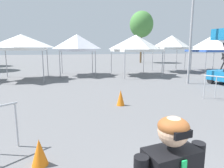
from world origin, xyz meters
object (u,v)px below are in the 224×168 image
canopy_tent_right_of_center (136,43)px  canopy_tent_center (172,42)px  traffic_cone_lot_center (121,98)px  traffic_cone_near_barrier (39,152)px  tree_behind_tents_center (141,24)px  light_pole_near_lift (193,10)px  canopy_tent_far_left (77,43)px  canopy_tent_left_of_center (22,42)px  canopy_tent_behind_right (211,44)px

canopy_tent_right_of_center → canopy_tent_center: bearing=19.7°
canopy_tent_center → traffic_cone_lot_center: size_ratio=5.39×
traffic_cone_near_barrier → tree_behind_tents_center: bearing=63.7°
canopy_tent_right_of_center → tree_behind_tents_center: size_ratio=0.46×
light_pole_near_lift → traffic_cone_lot_center: 7.91m
traffic_cone_near_barrier → canopy_tent_far_left: bearing=81.9°
canopy_tent_right_of_center → light_pole_near_lift: size_ratio=0.45×
canopy_tent_far_left → tree_behind_tents_center: (10.62, 12.20, 3.03)m
canopy_tent_left_of_center → canopy_tent_far_left: 4.19m
canopy_tent_right_of_center → canopy_tent_center: (4.15, 1.49, 0.13)m
canopy_tent_far_left → canopy_tent_right_of_center: size_ratio=0.94×
canopy_tent_left_of_center → traffic_cone_lot_center: canopy_tent_left_of_center is taller
canopy_tent_left_of_center → canopy_tent_right_of_center: size_ratio=0.94×
traffic_cone_near_barrier → canopy_tent_behind_right: bearing=41.4°
canopy_tent_left_of_center → canopy_tent_center: canopy_tent_center is taller
canopy_tent_center → canopy_tent_behind_right: 4.15m
canopy_tent_far_left → canopy_tent_right_of_center: canopy_tent_far_left is taller
canopy_tent_far_left → traffic_cone_near_barrier: canopy_tent_far_left is taller
canopy_tent_center → canopy_tent_right_of_center: bearing=-160.3°
canopy_tent_center → traffic_cone_lot_center: bearing=-129.0°
canopy_tent_center → canopy_tent_behind_right: (4.14, -0.31, -0.12)m
tree_behind_tents_center → traffic_cone_near_barrier: bearing=-116.3°
canopy_tent_far_left → canopy_tent_behind_right: bearing=-0.0°
canopy_tent_right_of_center → traffic_cone_lot_center: 9.36m
canopy_tent_right_of_center → canopy_tent_center: size_ratio=1.04×
canopy_tent_center → traffic_cone_lot_center: (-7.90, -9.74, -2.45)m
canopy_tent_left_of_center → canopy_tent_center: bearing=7.3°
canopy_tent_center → traffic_cone_near_barrier: (-10.64, -13.34, -2.49)m
canopy_tent_left_of_center → traffic_cone_lot_center: (4.85, -8.11, -2.33)m
traffic_cone_lot_center → traffic_cone_near_barrier: traffic_cone_lot_center is taller
light_pole_near_lift → tree_behind_tents_center: (4.12, 17.97, 1.19)m
canopy_tent_center → traffic_cone_lot_center: canopy_tent_center is taller
canopy_tent_right_of_center → canopy_tent_behind_right: 8.37m
canopy_tent_center → traffic_cone_lot_center: 12.78m
canopy_tent_right_of_center → canopy_tent_far_left: bearing=165.6°
traffic_cone_lot_center → canopy_tent_left_of_center: bearing=120.9°
traffic_cone_lot_center → traffic_cone_near_barrier: size_ratio=1.18×
canopy_tent_center → traffic_cone_near_barrier: bearing=-128.6°
tree_behind_tents_center → canopy_tent_right_of_center: bearing=-114.1°
canopy_tent_far_left → tree_behind_tents_center: size_ratio=0.44×
canopy_tent_left_of_center → light_pole_near_lift: light_pole_near_lift is taller
tree_behind_tents_center → traffic_cone_lot_center: 24.33m
canopy_tent_far_left → tree_behind_tents_center: tree_behind_tents_center is taller
canopy_tent_far_left → traffic_cone_lot_center: canopy_tent_far_left is taller
canopy_tent_far_left → light_pole_near_lift: light_pole_near_lift is taller
canopy_tent_left_of_center → traffic_cone_near_barrier: bearing=-79.8°
traffic_cone_near_barrier → canopy_tent_left_of_center: bearing=100.2°
canopy_tent_right_of_center → traffic_cone_near_barrier: bearing=-118.7°
traffic_cone_lot_center → tree_behind_tents_center: bearing=65.8°
canopy_tent_left_of_center → canopy_tent_right_of_center: 8.61m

